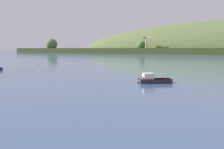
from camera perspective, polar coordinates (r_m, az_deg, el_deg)
dockside_crane at (r=248.45m, az=7.61°, el=6.36°), size 11.41×3.58×16.53m
fishing_boat_moored at (r=37.61m, az=8.74°, el=-1.39°), size 5.14×4.31×3.08m
mooring_buoy_midchannel at (r=86.39m, az=-15.85°, el=2.26°), size 0.50×0.50×0.58m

